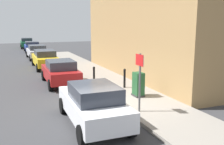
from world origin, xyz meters
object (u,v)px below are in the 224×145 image
car_red (60,72)px  utility_cabinet (138,85)px  car_white (93,104)px  car_yellow (45,59)px  car_blue (32,46)px  car_green (27,43)px  car_silver (37,52)px  bollard_near_cabinet (125,77)px  bollard_far_kerb (94,75)px  street_sign (140,74)px

car_red → utility_cabinet: 5.29m
car_white → utility_cabinet: bearing=-53.0°
car_yellow → car_blue: size_ratio=1.13×
car_white → utility_cabinet: (2.97, 2.16, -0.09)m
car_red → car_green: bearing=0.6°
car_silver → utility_cabinet: bearing=-171.3°
car_yellow → bollard_near_cabinet: bearing=-162.1°
car_white → car_blue: (0.24, 25.39, -0.06)m
bollard_near_cabinet → bollard_far_kerb: 1.83m
car_yellow → car_blue: 12.53m
car_white → car_red: (0.13, 6.63, -0.01)m
bollard_far_kerb → street_sign: 5.06m
car_white → car_red: size_ratio=1.04×
car_red → car_silver: car_red is taller
car_silver → bollard_far_kerb: 13.67m
car_silver → bollard_far_kerb: (1.63, -13.58, -0.03)m
car_green → bollard_near_cabinet: 27.68m
bollard_far_kerb → car_silver: bearing=96.9°
car_blue → bollard_near_cabinet: bearing=-171.7°
car_white → car_blue: 25.39m
street_sign → car_green: bearing=93.5°
bollard_far_kerb → utility_cabinet: bearing=-68.2°
car_white → car_green: size_ratio=0.93×
car_blue → bollard_near_cabinet: 21.66m
car_yellow → street_sign: bearing=-172.0°
bollard_near_cabinet → bollard_far_kerb: (-1.31, 1.27, 0.00)m
car_silver → bollard_near_cabinet: 15.14m
bollard_near_cabinet → car_yellow: bearing=108.3°
car_green → bollard_far_kerb: car_green is taller
car_red → car_yellow: 6.23m
bollard_near_cabinet → street_sign: street_sign is taller
utility_cabinet → car_silver: bearing=99.7°
utility_cabinet → street_sign: street_sign is taller
car_white → car_silver: size_ratio=0.94×
car_blue → car_green: size_ratio=0.89×
car_white → car_silver: (0.12, 18.77, -0.03)m
car_red → car_green: 24.81m
car_red → utility_cabinet: bearing=-147.3°
car_red → bollard_near_cabinet: car_red is taller
car_blue → car_silver: bearing=179.8°
car_red → street_sign: street_sign is taller
car_white → utility_cabinet: 3.67m
bollard_near_cabinet → car_green: bearing=96.3°
car_silver → car_blue: 6.62m
car_silver → utility_cabinet: (2.85, -16.61, -0.06)m
car_yellow → car_blue: (0.14, 12.53, -0.05)m
car_yellow → car_green: bearing=-0.2°
car_silver → bollard_near_cabinet: bearing=-169.8°
car_blue → bollard_near_cabinet: (2.82, -21.47, -0.01)m
utility_cabinet → bollard_far_kerb: (-1.21, 3.03, 0.02)m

